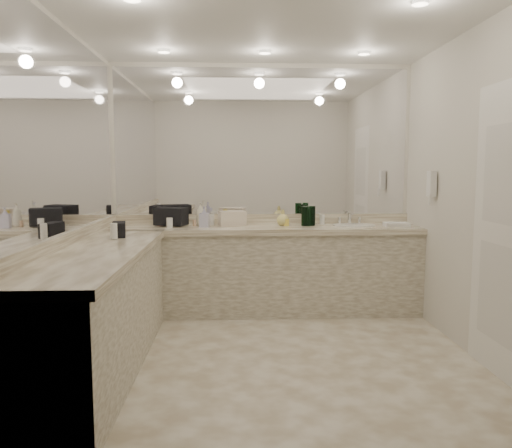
{
  "coord_description": "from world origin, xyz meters",
  "views": [
    {
      "loc": [
        -0.29,
        -3.91,
        1.48
      ],
      "look_at": [
        -0.11,
        0.4,
        1.01
      ],
      "focal_mm": 35.0,
      "sensor_mm": 36.0,
      "label": 1
    }
  ],
  "objects_px": {
    "black_toiletry_bag": "(171,217)",
    "soap_bottle_b": "(204,217)",
    "sink": "(354,226)",
    "soap_bottle_a": "(200,214)",
    "cream_cosmetic_case": "(232,218)",
    "soap_bottle_c": "(283,217)",
    "wall_phone": "(432,184)",
    "hand_towel": "(396,224)"
  },
  "relations": [
    {
      "from": "black_toiletry_bag",
      "to": "soap_bottle_b",
      "type": "relative_size",
      "value": 1.49
    },
    {
      "from": "sink",
      "to": "soap_bottle_a",
      "type": "height_order",
      "value": "soap_bottle_a"
    },
    {
      "from": "sink",
      "to": "cream_cosmetic_case",
      "type": "relative_size",
      "value": 1.63
    },
    {
      "from": "black_toiletry_bag",
      "to": "soap_bottle_c",
      "type": "distance_m",
      "value": 1.16
    },
    {
      "from": "wall_phone",
      "to": "hand_towel",
      "type": "height_order",
      "value": "wall_phone"
    },
    {
      "from": "soap_bottle_c",
      "to": "cream_cosmetic_case",
      "type": "bearing_deg",
      "value": 179.65
    },
    {
      "from": "wall_phone",
      "to": "soap_bottle_c",
      "type": "distance_m",
      "value": 1.5
    },
    {
      "from": "black_toiletry_bag",
      "to": "hand_towel",
      "type": "bearing_deg",
      "value": -3.65
    },
    {
      "from": "wall_phone",
      "to": "soap_bottle_c",
      "type": "relative_size",
      "value": 1.43
    },
    {
      "from": "black_toiletry_bag",
      "to": "soap_bottle_a",
      "type": "distance_m",
      "value": 0.31
    },
    {
      "from": "black_toiletry_bag",
      "to": "cream_cosmetic_case",
      "type": "height_order",
      "value": "black_toiletry_bag"
    },
    {
      "from": "black_toiletry_bag",
      "to": "cream_cosmetic_case",
      "type": "bearing_deg",
      "value": -1.09
    },
    {
      "from": "cream_cosmetic_case",
      "to": "soap_bottle_a",
      "type": "relative_size",
      "value": 1.13
    },
    {
      "from": "soap_bottle_c",
      "to": "sink",
      "type": "bearing_deg",
      "value": -3.78
    },
    {
      "from": "sink",
      "to": "black_toiletry_bag",
      "type": "distance_m",
      "value": 1.91
    },
    {
      "from": "wall_phone",
      "to": "black_toiletry_bag",
      "type": "height_order",
      "value": "wall_phone"
    },
    {
      "from": "soap_bottle_a",
      "to": "wall_phone",
      "type": "bearing_deg",
      "value": -14.93
    },
    {
      "from": "soap_bottle_a",
      "to": "soap_bottle_c",
      "type": "bearing_deg",
      "value": -2.58
    },
    {
      "from": "soap_bottle_a",
      "to": "soap_bottle_c",
      "type": "xyz_separation_m",
      "value": [
        0.86,
        -0.04,
        -0.04
      ]
    },
    {
      "from": "cream_cosmetic_case",
      "to": "soap_bottle_a",
      "type": "height_order",
      "value": "soap_bottle_a"
    },
    {
      "from": "sink",
      "to": "black_toiletry_bag",
      "type": "bearing_deg",
      "value": 178.07
    },
    {
      "from": "wall_phone",
      "to": "hand_towel",
      "type": "relative_size",
      "value": 0.98
    },
    {
      "from": "wall_phone",
      "to": "cream_cosmetic_case",
      "type": "relative_size",
      "value": 0.89
    },
    {
      "from": "hand_towel",
      "to": "soap_bottle_a",
      "type": "xyz_separation_m",
      "value": [
        -2.02,
        0.17,
        0.1
      ]
    },
    {
      "from": "hand_towel",
      "to": "soap_bottle_b",
      "type": "height_order",
      "value": "soap_bottle_b"
    },
    {
      "from": "cream_cosmetic_case",
      "to": "soap_bottle_b",
      "type": "distance_m",
      "value": 0.31
    },
    {
      "from": "wall_phone",
      "to": "soap_bottle_b",
      "type": "xyz_separation_m",
      "value": [
        -2.15,
        0.43,
        -0.34
      ]
    },
    {
      "from": "black_toiletry_bag",
      "to": "soap_bottle_a",
      "type": "xyz_separation_m",
      "value": [
        0.3,
        0.02,
        0.03
      ]
    },
    {
      "from": "sink",
      "to": "soap_bottle_a",
      "type": "relative_size",
      "value": 1.83
    },
    {
      "from": "soap_bottle_a",
      "to": "soap_bottle_b",
      "type": "relative_size",
      "value": 1.14
    },
    {
      "from": "hand_towel",
      "to": "soap_bottle_b",
      "type": "relative_size",
      "value": 1.16
    },
    {
      "from": "sink",
      "to": "soap_bottle_a",
      "type": "distance_m",
      "value": 1.61
    },
    {
      "from": "soap_bottle_b",
      "to": "sink",
      "type": "bearing_deg",
      "value": 2.55
    },
    {
      "from": "sink",
      "to": "soap_bottle_b",
      "type": "bearing_deg",
      "value": -177.45
    },
    {
      "from": "sink",
      "to": "black_toiletry_bag",
      "type": "relative_size",
      "value": 1.41
    },
    {
      "from": "black_toiletry_bag",
      "to": "soap_bottle_b",
      "type": "distance_m",
      "value": 0.38
    },
    {
      "from": "cream_cosmetic_case",
      "to": "soap_bottle_c",
      "type": "xyz_separation_m",
      "value": [
        0.53,
        -0.0,
        0.01
      ]
    },
    {
      "from": "wall_phone",
      "to": "hand_towel",
      "type": "distance_m",
      "value": 0.63
    },
    {
      "from": "soap_bottle_a",
      "to": "soap_bottle_b",
      "type": "distance_m",
      "value": 0.16
    },
    {
      "from": "soap_bottle_a",
      "to": "soap_bottle_c",
      "type": "distance_m",
      "value": 0.86
    },
    {
      "from": "cream_cosmetic_case",
      "to": "hand_towel",
      "type": "distance_m",
      "value": 1.7
    },
    {
      "from": "cream_cosmetic_case",
      "to": "soap_bottle_c",
      "type": "distance_m",
      "value": 0.53
    }
  ]
}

